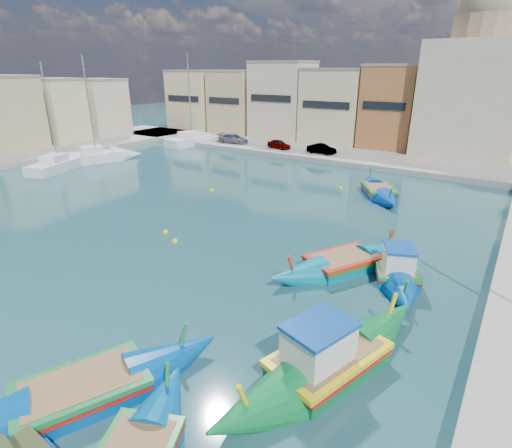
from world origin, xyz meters
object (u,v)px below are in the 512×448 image
Objects in this scene: yacht_north at (201,140)px; yacht_midnorth at (109,156)px; yacht_mid at (69,163)px; luzzu_blue_south at (83,394)px; luzzu_turquoise_cabin at (327,362)px; luzzu_blue_cabin at (396,271)px; church_block at (475,82)px; luzzu_green at (379,192)px; luzzu_cyan_mid at (343,264)px.

yacht_midnorth is at bearing -94.89° from yacht_north.
luzzu_blue_south is at bearing -31.69° from yacht_mid.
yacht_midnorth reaches higher than luzzu_turquoise_cabin.
luzzu_blue_south is at bearing -113.05° from luzzu_blue_cabin.
luzzu_blue_south is (-5.79, -5.51, -0.11)m from luzzu_turquoise_cabin.
church_block is 21.84m from luzzu_green.
luzzu_green is 31.86m from yacht_mid.
yacht_north is at bearing 83.27° from yacht_mid.
church_block is 44.91m from yacht_mid.
yacht_midnorth is at bearing -144.28° from church_block.
yacht_north is (-27.92, 37.24, 0.21)m from luzzu_blue_south.
luzzu_turquoise_cabin is at bearing 43.58° from luzzu_blue_south.
luzzu_turquoise_cabin is at bearing -76.47° from luzzu_green.
luzzu_turquoise_cabin is 21.89m from luzzu_green.
yacht_midnorth is at bearing -172.82° from luzzu_green.
yacht_mid is at bearing 159.98° from luzzu_turquoise_cabin.
church_block is 41.47m from yacht_midnorth.
church_block is 34.18m from luzzu_blue_cabin.
luzzu_turquoise_cabin reaches higher than luzzu_blue_cabin.
yacht_north is at bearing 142.10° from luzzu_cyan_mid.
church_block reaches higher than luzzu_blue_south.
luzzu_turquoise_cabin is at bearing -90.07° from luzzu_blue_cabin.
luzzu_turquoise_cabin is 7.99m from luzzu_blue_south.
yacht_north is (-33.71, 31.73, 0.09)m from luzzu_turquoise_cabin.
luzzu_cyan_mid is 13.34m from luzzu_blue_south.
luzzu_green is at bearing 88.57° from luzzu_blue_south.
luzzu_turquoise_cabin is 0.87× the size of yacht_midnorth.
yacht_north reaches higher than luzzu_blue_south.
luzzu_cyan_mid is at bearing 75.71° from luzzu_blue_south.
yacht_north is 1.11× the size of yacht_mid.
luzzu_blue_south is at bearing -91.43° from luzzu_green.
luzzu_turquoise_cabin is 1.10× the size of luzzu_blue_south.
yacht_midnorth reaches higher than luzzu_blue_cabin.
luzzu_cyan_mid is at bearing 108.58° from luzzu_turquoise_cabin.
church_block reaches higher than yacht_midnorth.
church_block reaches higher than yacht_north.
luzzu_turquoise_cabin is at bearing -20.02° from yacht_mid.
luzzu_blue_cabin is at bearing 15.61° from luzzu_cyan_mid.
luzzu_blue_south is at bearing -53.13° from yacht_north.
luzzu_blue_south is 37.14m from yacht_midnorth.
luzzu_green is at bearing -99.21° from church_block.
yacht_north is at bearing 145.01° from luzzu_blue_cabin.
luzzu_green is 26.80m from luzzu_blue_south.
luzzu_blue_south reaches higher than luzzu_cyan_mid.
yacht_midnorth reaches higher than luzzu_blue_south.
church_block reaches higher than luzzu_cyan_mid.
church_block is at bearing 35.72° from yacht_midnorth.
luzzu_cyan_mid is (-2.50, 7.42, -0.12)m from luzzu_turquoise_cabin.
yacht_north is at bearing -163.28° from church_block.
church_block is 47.66m from luzzu_blue_south.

